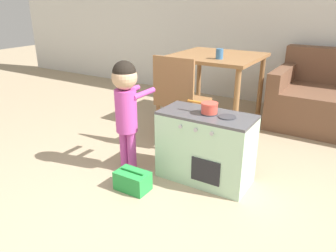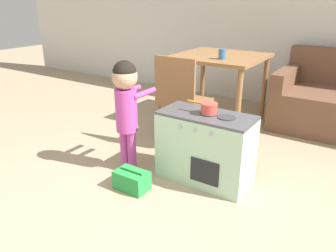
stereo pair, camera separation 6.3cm
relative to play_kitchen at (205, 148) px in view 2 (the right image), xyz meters
name	(u,v)px [view 2 (the right image)]	position (x,y,z in m)	size (l,w,h in m)	color
wall_back	(303,2)	(0.08, 2.29, 1.02)	(10.00, 0.06, 2.60)	silver
play_kitchen	(205,148)	(0.00, 0.00, 0.00)	(0.71, 0.36, 0.56)	#B2DBB7
toy_pot	(209,107)	(0.01, 0.00, 0.33)	(0.24, 0.13, 0.08)	#E04C3D
child_figure	(126,99)	(-0.59, -0.21, 0.35)	(0.20, 0.37, 0.92)	#BC429E
toy_basket	(132,180)	(-0.39, -0.43, -0.20)	(0.25, 0.16, 0.16)	green
dining_table	(219,65)	(-0.48, 1.24, 0.39)	(0.93, 0.91, 0.77)	olive
dining_chair_near	(181,99)	(-0.49, 0.45, 0.20)	(0.41, 0.41, 0.88)	olive
cup_on_table	(222,54)	(-0.36, 1.02, 0.55)	(0.07, 0.07, 0.10)	teal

